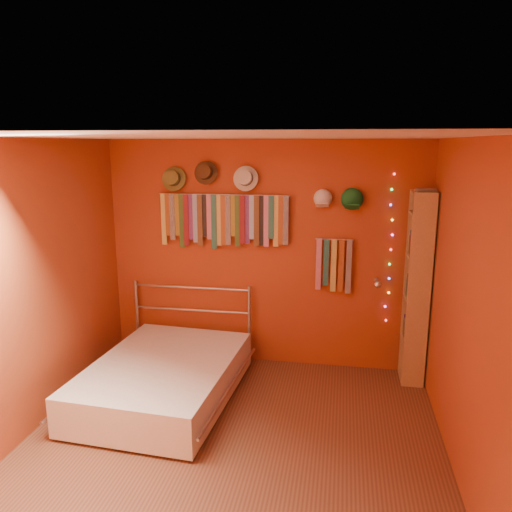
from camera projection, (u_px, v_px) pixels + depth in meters
The scene contains 16 objects.
ground at pixel (230, 448), 4.10m from camera, with size 3.50×3.50×0.00m, color brown.
back_wall at pixel (264, 255), 5.51m from camera, with size 3.50×0.02×2.50m, color #8E3A16.
right_wall at pixel (469, 317), 3.53m from camera, with size 0.02×3.50×2.50m, color #8E3A16.
left_wall at pixel (22, 292), 4.12m from camera, with size 0.02×3.50×2.50m, color #8E3A16.
ceiling at pixel (226, 137), 3.55m from camera, with size 3.50×3.50×0.02m, color white.
tie_rack at pixel (223, 218), 5.43m from camera, with size 1.45×0.03×0.60m.
small_tie_rack at pixel (334, 264), 5.33m from camera, with size 0.40×0.03×0.59m.
fedora_olive at pixel (173, 178), 5.40m from camera, with size 0.27×0.15×0.27m.
fedora_brown at pixel (205, 172), 5.33m from camera, with size 0.26×0.14×0.25m.
fedora_white at pixel (245, 178), 5.26m from camera, with size 0.27×0.15×0.27m.
cap_white at pixel (323, 198), 5.21m from camera, with size 0.19×0.23×0.19m.
cap_green at pixel (352, 199), 5.16m from camera, with size 0.20×0.26×0.20m.
fairy_lights at pixel (390, 250), 5.22m from camera, with size 0.06×0.02×1.59m.
reading_lamp at pixel (377, 284), 5.10m from camera, with size 0.08×0.33×0.10m.
bookshelf at pixel (421, 288), 5.07m from camera, with size 0.25×0.34×2.00m.
bed at pixel (164, 378), 4.86m from camera, with size 1.49×1.93×0.91m.
Camera 1 is at (0.85, -3.56, 2.45)m, focal length 35.00 mm.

